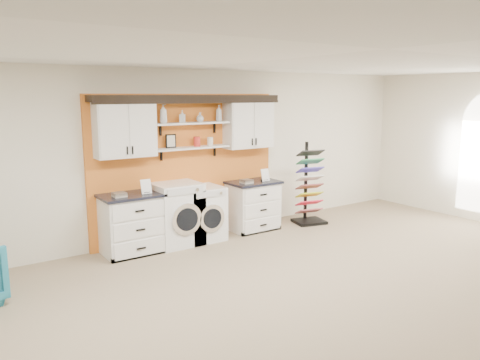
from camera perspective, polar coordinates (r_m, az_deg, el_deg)
floor at (r=5.26m, az=15.73°, el=-16.99°), size 10.00×10.00×0.00m
ceiling at (r=4.71m, az=17.44°, el=14.99°), size 10.00×10.00×0.00m
wall_back at (r=7.90m, az=-6.59°, el=3.13°), size 10.00×0.00×10.00m
accent_panel at (r=7.89m, az=-6.44°, el=1.66°), size 3.40×0.07×2.40m
upper_cabinet_left at (r=7.20m, az=-13.89°, el=6.04°), size 0.90×0.35×0.84m
upper_cabinet_right at (r=8.27m, az=1.00°, el=6.86°), size 0.90×0.35×0.84m
shelf_lower at (r=7.71m, az=-5.91°, el=3.94°), size 1.32×0.28×0.03m
shelf_upper at (r=7.67m, az=-5.96°, el=6.91°), size 1.32×0.28×0.03m
crown_molding at (r=7.67m, az=-6.06°, el=9.88°), size 3.30×0.41×0.13m
picture_frame at (r=7.58m, az=-8.43°, el=4.72°), size 0.18×0.02×0.22m
canister_red at (r=7.74m, az=-5.27°, el=4.69°), size 0.11×0.11×0.16m
canister_cream at (r=7.87m, az=-3.68°, el=4.72°), size 0.10×0.10×0.14m
base_cabinet_left at (r=7.30m, az=-12.98°, el=-5.21°), size 0.94×0.66×0.92m
base_cabinet_right at (r=8.36m, az=1.58°, el=-3.10°), size 0.90×0.66×0.88m
washer at (r=7.58m, az=-7.70°, el=-4.11°), size 0.72×0.71×1.01m
dryer at (r=7.80m, az=-4.70°, el=-4.05°), size 0.64×0.71×0.90m
sample_rack at (r=8.86m, az=8.42°, el=-2.05°), size 0.65×0.58×1.52m
soap_bottle_a at (r=7.44m, az=-9.33°, el=7.98°), size 0.16×0.16×0.30m
soap_bottle_b at (r=7.59m, az=-7.05°, el=7.70°), size 0.12×0.12×0.20m
soap_bottle_c at (r=7.75m, az=-4.90°, el=7.64°), size 0.17×0.17×0.15m
soap_bottle_d at (r=7.93m, az=-2.59°, el=8.15°), size 0.12×0.12×0.27m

